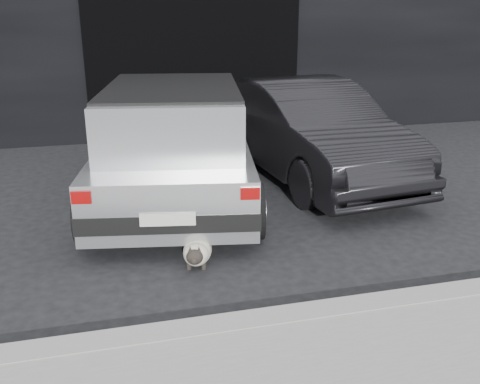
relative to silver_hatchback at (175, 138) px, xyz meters
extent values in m
plane|color=black|center=(-0.14, -0.64, -0.83)|extent=(80.00, 80.00, 0.00)
cube|color=black|center=(0.86, 5.36, 1.67)|extent=(34.00, 4.00, 5.00)
cube|color=black|center=(0.86, 3.35, 0.47)|extent=(4.00, 0.10, 2.60)
cube|color=gray|center=(0.86, -3.24, -0.77)|extent=(18.00, 0.25, 0.12)
cube|color=silver|center=(0.02, 0.10, -0.32)|extent=(2.50, 4.33, 0.65)
cube|color=silver|center=(-0.02, -0.10, 0.33)|extent=(2.05, 2.95, 0.65)
cube|color=black|center=(-0.02, -0.10, 0.33)|extent=(2.04, 2.85, 0.52)
cube|color=black|center=(-0.33, -1.83, -0.41)|extent=(1.84, 0.49, 0.19)
cube|color=black|center=(0.36, 2.04, -0.41)|extent=(1.84, 0.49, 0.19)
cube|color=silver|center=(-0.34, -1.92, -0.35)|extent=(0.54, 0.11, 0.13)
cube|color=#8C0707|center=(-1.13, -1.77, -0.10)|extent=(0.19, 0.06, 0.13)
cube|color=#8C0707|center=(0.45, -2.05, -0.10)|extent=(0.19, 0.06, 0.13)
cube|color=black|center=(-0.02, -0.10, 0.67)|extent=(2.00, 2.69, 0.03)
cylinder|color=black|center=(-1.11, -1.18, -0.51)|extent=(0.34, 0.66, 0.63)
cylinder|color=slate|center=(-1.24, -1.16, -0.51)|extent=(0.08, 0.34, 0.34)
cylinder|color=black|center=(0.64, -1.49, -0.51)|extent=(0.34, 0.66, 0.63)
cylinder|color=slate|center=(0.76, -1.51, -0.51)|extent=(0.08, 0.34, 0.34)
cylinder|color=black|center=(-0.61, 1.65, -0.51)|extent=(0.34, 0.66, 0.63)
cylinder|color=slate|center=(-0.73, 1.67, -0.51)|extent=(0.08, 0.34, 0.34)
cylinder|color=black|center=(1.14, 1.34, -0.51)|extent=(0.34, 0.66, 0.63)
cylinder|color=slate|center=(1.26, 1.31, -0.51)|extent=(0.08, 0.34, 0.34)
imported|color=black|center=(2.05, 0.52, -0.12)|extent=(1.96, 4.43, 1.41)
ellipsoid|color=beige|center=(-0.06, -1.92, -0.70)|extent=(0.43, 0.63, 0.22)
ellipsoid|color=beige|center=(-0.09, -2.06, -0.68)|extent=(0.30, 0.30, 0.21)
ellipsoid|color=black|center=(-0.13, -2.21, -0.64)|extent=(0.19, 0.18, 0.15)
sphere|color=black|center=(-0.15, -2.27, -0.64)|extent=(0.07, 0.07, 0.07)
cone|color=black|center=(-0.09, -2.20, -0.57)|extent=(0.07, 0.08, 0.08)
cone|color=black|center=(-0.17, -2.18, -0.57)|extent=(0.07, 0.08, 0.08)
cylinder|color=black|center=(-0.03, -2.10, -0.79)|extent=(0.05, 0.05, 0.07)
cylinder|color=black|center=(-0.17, -2.07, -0.79)|extent=(0.05, 0.05, 0.07)
cylinder|color=black|center=(0.06, -1.77, -0.79)|extent=(0.05, 0.05, 0.07)
cylinder|color=black|center=(-0.08, -1.74, -0.79)|extent=(0.05, 0.05, 0.07)
cylinder|color=black|center=(0.02, -1.62, -0.74)|extent=(0.07, 0.32, 0.10)
ellipsoid|color=silver|center=(-0.01, -1.21, -0.64)|extent=(0.61, 0.35, 0.25)
ellipsoid|color=silver|center=(0.14, -1.20, -0.61)|extent=(0.28, 0.28, 0.21)
ellipsoid|color=silver|center=(0.29, -1.18, -0.53)|extent=(0.16, 0.18, 0.15)
sphere|color=silver|center=(0.36, -1.18, -0.54)|extent=(0.07, 0.07, 0.07)
cone|color=silver|center=(0.27, -1.14, -0.46)|extent=(0.07, 0.06, 0.08)
cone|color=silver|center=(0.28, -1.23, -0.46)|extent=(0.07, 0.06, 0.08)
cylinder|color=silver|center=(0.16, -1.12, -0.75)|extent=(0.05, 0.05, 0.15)
cylinder|color=silver|center=(0.17, -1.27, -0.75)|extent=(0.05, 0.05, 0.15)
cylinder|color=silver|center=(-0.19, -1.16, -0.75)|extent=(0.05, 0.05, 0.15)
cylinder|color=silver|center=(-0.17, -1.30, -0.75)|extent=(0.05, 0.05, 0.15)
cylinder|color=silver|center=(-0.32, -1.25, -0.70)|extent=(0.31, 0.18, 0.10)
ellipsoid|color=gray|center=(-0.11, -1.25, -0.61)|extent=(0.23, 0.18, 0.11)
camera|label=1|loc=(-0.84, -6.75, 1.63)|focal=40.00mm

